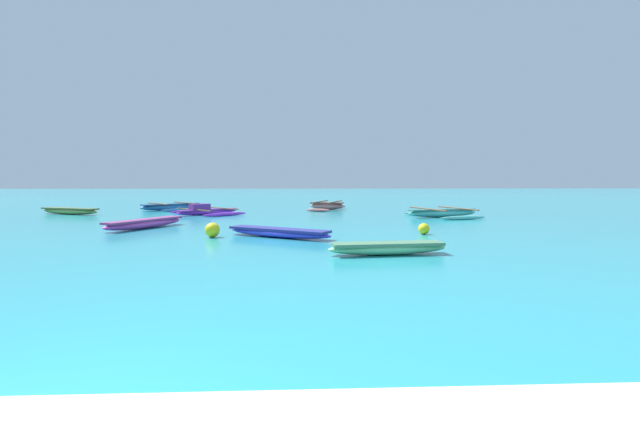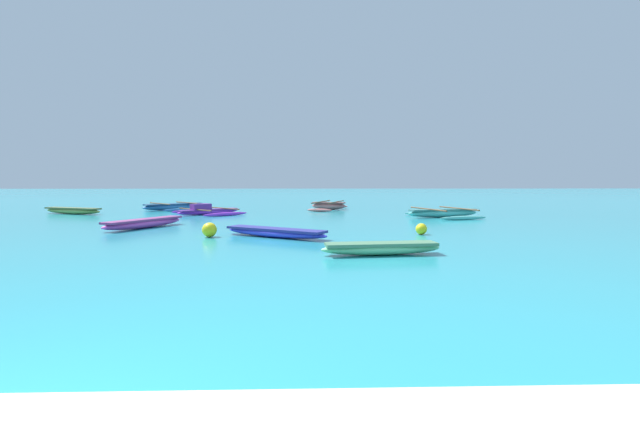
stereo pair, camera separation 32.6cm
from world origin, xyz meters
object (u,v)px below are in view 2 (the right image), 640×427
(moored_boat_2, at_px, (381,248))
(moored_boat_6, at_px, (329,206))
(moored_boat_5, at_px, (73,210))
(mooring_buoy_1, at_px, (421,229))
(moored_boat_4, at_px, (173,207))
(moored_boat_0, at_px, (275,232))
(moored_boat_1, at_px, (208,211))
(moored_boat_3, at_px, (144,223))
(mooring_buoy_0, at_px, (209,230))
(moored_boat_7, at_px, (443,213))

(moored_boat_2, height_order, moored_boat_6, moored_boat_6)
(moored_boat_5, relative_size, mooring_buoy_1, 10.33)
(moored_boat_4, bearing_deg, moored_boat_2, -99.97)
(moored_boat_0, height_order, moored_boat_1, moored_boat_1)
(moored_boat_3, relative_size, moored_boat_6, 0.78)
(mooring_buoy_0, relative_size, mooring_buoy_1, 1.24)
(moored_boat_0, xyz_separation_m, mooring_buoy_0, (-2.17, 0.08, 0.07))
(moored_boat_0, height_order, moored_boat_6, moored_boat_6)
(moored_boat_1, distance_m, moored_boat_4, 4.94)
(moored_boat_2, distance_m, mooring_buoy_1, 4.60)
(moored_boat_5, relative_size, moored_boat_6, 0.84)
(moored_boat_5, bearing_deg, moored_boat_1, 19.86)
(moored_boat_6, relative_size, moored_boat_7, 1.15)
(moored_boat_1, relative_size, moored_boat_7, 1.09)
(moored_boat_7, bearing_deg, moored_boat_2, -129.37)
(moored_boat_1, height_order, mooring_buoy_0, moored_boat_1)
(moored_boat_0, xyz_separation_m, moored_boat_5, (-12.30, 10.64, 0.04))
(moored_boat_0, height_order, moored_boat_7, moored_boat_7)
(moored_boat_2, distance_m, moored_boat_6, 17.70)
(moored_boat_3, height_order, moored_boat_7, moored_boat_7)
(moored_boat_7, bearing_deg, mooring_buoy_1, -127.77)
(mooring_buoy_1, bearing_deg, moored_boat_1, 134.85)
(moored_boat_3, xyz_separation_m, moored_boat_7, (13.51, 4.85, 0.01))
(moored_boat_0, height_order, moored_boat_3, moored_boat_3)
(moored_boat_0, distance_m, mooring_buoy_1, 5.05)
(moored_boat_2, height_order, moored_boat_5, moored_boat_5)
(moored_boat_4, bearing_deg, mooring_buoy_0, -109.52)
(moored_boat_7, distance_m, mooring_buoy_1, 7.91)
(moored_boat_3, relative_size, moored_boat_7, 0.90)
(moored_boat_7, height_order, mooring_buoy_0, mooring_buoy_0)
(moored_boat_0, distance_m, moored_boat_3, 6.18)
(mooring_buoy_0, bearing_deg, moored_boat_1, 103.37)
(moored_boat_1, relative_size, moored_boat_2, 1.48)
(moored_boat_5, height_order, mooring_buoy_1, mooring_buoy_1)
(moored_boat_1, xyz_separation_m, moored_boat_2, (7.48, -13.72, -0.02))
(moored_boat_4, distance_m, moored_boat_5, 5.75)
(moored_boat_3, xyz_separation_m, moored_boat_4, (-2.27, 11.05, 0.02))
(moored_boat_4, relative_size, mooring_buoy_1, 10.96)
(moored_boat_1, height_order, mooring_buoy_1, moored_boat_1)
(moored_boat_4, distance_m, mooring_buoy_1, 18.51)
(moored_boat_3, xyz_separation_m, mooring_buoy_0, (3.23, -2.91, 0.04))
(moored_boat_1, bearing_deg, moored_boat_0, -109.11)
(moored_boat_7, bearing_deg, moored_boat_6, 116.84)
(moored_boat_1, relative_size, mooring_buoy_0, 9.44)
(moored_boat_1, distance_m, moored_boat_5, 7.74)
(moored_boat_1, xyz_separation_m, moored_boat_6, (7.05, 3.97, 0.06))
(moored_boat_6, bearing_deg, moored_boat_4, -161.61)
(moored_boat_6, xyz_separation_m, mooring_buoy_0, (-4.65, -14.08, -0.02))
(moored_boat_3, bearing_deg, moored_boat_0, -93.04)
(moored_boat_7, bearing_deg, moored_boat_4, 143.74)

